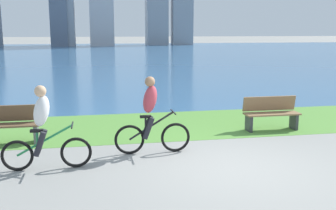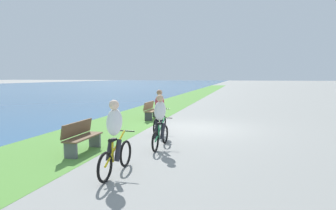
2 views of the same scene
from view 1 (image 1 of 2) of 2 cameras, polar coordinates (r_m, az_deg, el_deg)
ground_plane at (r=7.99m, az=9.20°, el=-8.93°), size 300.00×300.00×0.00m
grass_strip_bayside at (r=11.46m, az=2.81°, el=-2.72°), size 120.00×3.47×0.01m
bay_water_surface at (r=45.81m, az=-7.47°, el=7.33°), size 300.00×66.17×0.00m
cyclist_lead at (r=8.61m, az=-2.47°, el=-1.55°), size 1.67×0.52×1.69m
cyclist_trailing at (r=7.96m, az=-17.47°, el=-3.15°), size 1.71×0.52×1.65m
bench_near_path at (r=11.08m, az=14.57°, el=-1.17°), size 1.50×0.47×0.90m
bench_far_along_path at (r=10.20m, az=-22.05°, el=-2.63°), size 1.50×0.47×0.90m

